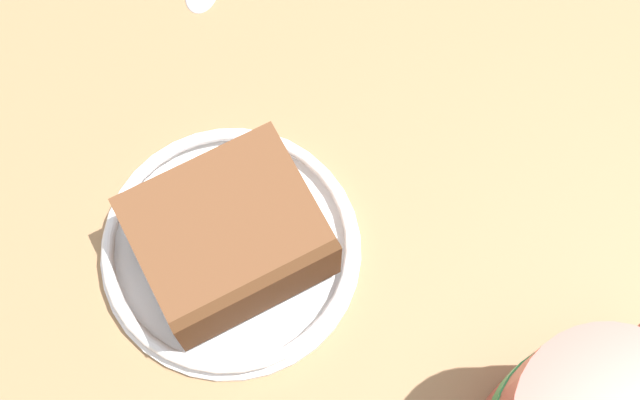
% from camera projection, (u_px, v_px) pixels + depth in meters
% --- Properties ---
extents(ground_plane, '(1.46, 1.46, 0.02)m').
position_uv_depth(ground_plane, '(333.00, 305.00, 0.54)').
color(ground_plane, '#936D47').
extents(small_plate, '(0.15, 0.15, 0.02)m').
position_uv_depth(small_plate, '(230.00, 248.00, 0.53)').
color(small_plate, white).
rests_on(small_plate, ground_plane).
extents(cake_slice, '(0.11, 0.12, 0.05)m').
position_uv_depth(cake_slice, '(228.00, 238.00, 0.50)').
color(cake_slice, '#472814').
rests_on(cake_slice, small_plate).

